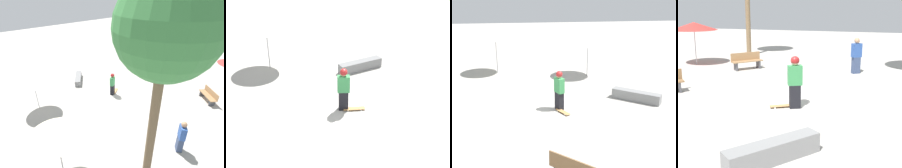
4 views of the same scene
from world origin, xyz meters
The scene contains 5 objects.
ground_plane centered at (0.00, 0.00, 0.00)m, with size 60.00×60.00×0.00m, color #ADA8A0.
skater_main centered at (-0.46, -0.74, 0.90)m, with size 0.42×0.51×1.67m.
skateboard centered at (-0.56, -0.35, 0.06)m, with size 0.57×0.79×0.07m.
concrete_ledge centered at (-3.99, -1.33, 0.23)m, with size 1.99×1.67×0.45m.
shade_umbrella_white centered at (-2.53, -5.42, 2.06)m, with size 2.16×2.16×2.25m.
Camera 2 is at (8.76, 2.99, 6.31)m, focal length 50.00 mm.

